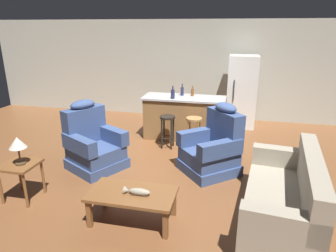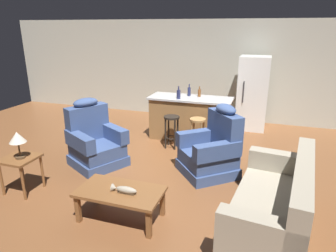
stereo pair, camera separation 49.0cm
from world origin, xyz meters
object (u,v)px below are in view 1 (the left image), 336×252
fish_figurine (137,192)px  refrigerator (242,92)px  bottle_short_amber (192,92)px  couch (285,200)px  kitchen_island (184,118)px  table_lamp (17,144)px  bottle_wine_dark (182,91)px  recliner_near_lamp (93,145)px  recliner_near_island (213,148)px  bar_stool_left (168,126)px  coffee_table (132,196)px  bar_stool_right (194,128)px  end_table (20,170)px  bottle_tall_green (173,94)px

fish_figurine → refrigerator: 4.61m
bottle_short_amber → couch: bearing=-61.0°
kitchen_island → table_lamp: bearing=-120.9°
bottle_wine_dark → recliner_near_lamp: bearing=-122.4°
table_lamp → kitchen_island: size_ratio=0.23×
recliner_near_island → table_lamp: size_ratio=2.93×
recliner_near_lamp → bar_stool_left: recliner_near_lamp is taller
coffee_table → bar_stool_right: size_ratio=1.62×
couch → table_lamp: bearing=10.5°
recliner_near_island → bottle_short_amber: (-0.62, 1.65, 0.61)m
refrigerator → bottle_short_amber: size_ratio=7.85×
recliner_near_island → bottle_wine_dark: (-0.85, 1.65, 0.63)m
couch → bar_stool_right: size_ratio=2.92×
end_table → bar_stool_right: size_ratio=0.82×
recliner_near_lamp → bottle_short_amber: (1.47, 1.95, 0.61)m
coffee_table → bottle_wine_dark: (0.03, 3.32, 0.69)m
coffee_table → couch: couch is taller
bottle_tall_green → kitchen_island: bearing=43.3°
bar_stool_right → bottle_tall_green: bearing=140.8°
recliner_near_lamp → end_table: size_ratio=2.14×
refrigerator → bar_stool_right: bearing=-116.8°
bottle_wine_dark → bar_stool_left: bearing=-101.4°
kitchen_island → bottle_wine_dark: (-0.07, 0.14, 0.57)m
recliner_near_island → refrigerator: refrigerator is taller
recliner_near_lamp → bottle_tall_green: 2.05m
kitchen_island → bottle_short_amber: size_ratio=8.03×
recliner_near_island → end_table: recliner_near_island is taller
coffee_table → bottle_tall_green: bottle_tall_green is taller
fish_figurine → kitchen_island: 3.21m
table_lamp → bar_stool_right: (2.13, 2.40, -0.40)m
coffee_table → kitchen_island: size_ratio=0.61×
table_lamp → bar_stool_left: 2.90m
bar_stool_left → bottle_short_amber: (0.39, 0.77, 0.56)m
bar_stool_left → bottle_wine_dark: size_ratio=2.60×
table_lamp → bar_stool_right: 3.23m
bar_stool_right → end_table: bearing=-132.2°
couch → bottle_wine_dark: bottle_wine_dark is taller
recliner_near_lamp → refrigerator: refrigerator is taller
recliner_near_island → bottle_wine_dark: 1.96m
couch → bottle_wine_dark: 3.55m
bar_stool_right → bottle_wine_dark: bearing=116.6°
bar_stool_right → bottle_tall_green: bottle_tall_green is taller
recliner_near_lamp → bottle_tall_green: bearing=85.0°
bottle_short_amber → bottle_wine_dark: 0.23m
coffee_table → bottle_short_amber: size_ratio=4.91×
recliner_near_island → fish_figurine: bearing=24.7°
fish_figurine → refrigerator: (1.27, 4.41, 0.42)m
recliner_near_island → bar_stool_left: bearing=-81.1°
coffee_table → end_table: end_table is taller
refrigerator → table_lamp: bearing=-125.8°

